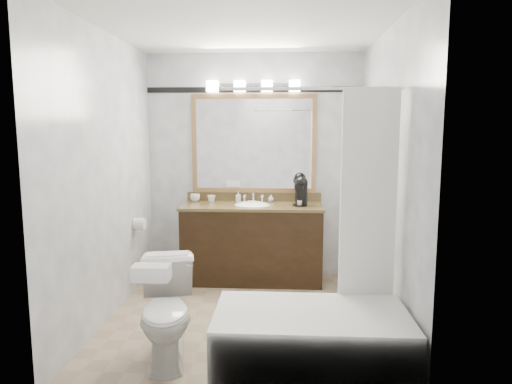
% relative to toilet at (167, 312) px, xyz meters
% --- Properties ---
extents(room, '(2.42, 2.62, 2.52)m').
position_rel_toilet_xyz_m(room, '(0.49, 0.77, 0.89)').
color(room, tan).
rests_on(room, ground).
extents(vanity, '(1.53, 0.58, 0.97)m').
position_rel_toilet_xyz_m(vanity, '(0.49, 1.78, 0.08)').
color(vanity, black).
rests_on(vanity, ground).
extents(mirror, '(1.40, 0.04, 1.10)m').
position_rel_toilet_xyz_m(mirror, '(0.49, 2.05, 1.14)').
color(mirror, '#9E7447').
rests_on(mirror, room).
extents(vanity_light_bar, '(1.02, 0.14, 0.12)m').
position_rel_toilet_xyz_m(vanity_light_bar, '(0.49, 1.99, 1.77)').
color(vanity_light_bar, silver).
rests_on(vanity_light_bar, room).
extents(accent_stripe, '(2.40, 0.01, 0.06)m').
position_rel_toilet_xyz_m(accent_stripe, '(0.49, 2.06, 1.74)').
color(accent_stripe, black).
rests_on(accent_stripe, room).
extents(bathtub, '(1.30, 0.75, 1.96)m').
position_rel_toilet_xyz_m(bathtub, '(1.05, -0.13, -0.08)').
color(bathtub, white).
rests_on(bathtub, ground).
extents(tp_roll, '(0.11, 0.12, 0.12)m').
position_rel_toilet_xyz_m(tp_roll, '(-0.65, 1.43, 0.34)').
color(tp_roll, white).
rests_on(tp_roll, room).
extents(toilet, '(0.54, 0.77, 0.72)m').
position_rel_toilet_xyz_m(toilet, '(0.00, 0.00, 0.00)').
color(toilet, white).
rests_on(toilet, ground).
extents(tissue_box, '(0.24, 0.13, 0.10)m').
position_rel_toilet_xyz_m(tissue_box, '(0.00, -0.35, 0.41)').
color(tissue_box, white).
rests_on(tissue_box, toilet).
extents(coffee_maker, '(0.17, 0.20, 0.31)m').
position_rel_toilet_xyz_m(coffee_maker, '(1.02, 1.80, 0.65)').
color(coffee_maker, black).
rests_on(coffee_maker, vanity).
extents(cup_left, '(0.14, 0.14, 0.09)m').
position_rel_toilet_xyz_m(cup_left, '(-0.17, 1.97, 0.53)').
color(cup_left, white).
rests_on(cup_left, vanity).
extents(cup_right, '(0.10, 0.10, 0.08)m').
position_rel_toilet_xyz_m(cup_right, '(0.03, 1.89, 0.53)').
color(cup_right, white).
rests_on(cup_right, vanity).
extents(soap_bottle_a, '(0.06, 0.06, 0.12)m').
position_rel_toilet_xyz_m(soap_bottle_a, '(0.32, 1.96, 0.55)').
color(soap_bottle_a, white).
rests_on(soap_bottle_a, vanity).
extents(soap_bottle_b, '(0.08, 0.08, 0.08)m').
position_rel_toilet_xyz_m(soap_bottle_b, '(0.69, 2.00, 0.53)').
color(soap_bottle_b, white).
rests_on(soap_bottle_b, vanity).
extents(soap_bar, '(0.08, 0.06, 0.02)m').
position_rel_toilet_xyz_m(soap_bar, '(0.48, 1.90, 0.50)').
color(soap_bar, beige).
rests_on(soap_bar, vanity).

